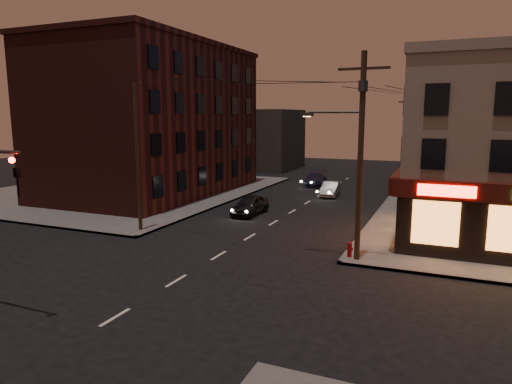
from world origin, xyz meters
The scene contains 13 objects.
ground centered at (0.00, 0.00, 0.00)m, with size 120.00×120.00×0.00m, color black.
sidewalk_nw centered at (-18.00, 19.00, 0.07)m, with size 24.00×28.00×0.15m, color #514F4C.
brick_apartment centered at (-14.50, 19.00, 6.65)m, with size 12.00×20.00×13.00m, color #431915.
bg_building_ne_a centered at (14.00, 38.00, 3.50)m, with size 10.00×12.00×7.00m, color #3F3D3A.
bg_building_nw centered at (-13.00, 42.00, 4.00)m, with size 9.00×10.00×8.00m, color #3F3D3A.
bg_building_ne_b centered at (12.00, 52.00, 3.00)m, with size 8.00×8.00×6.00m, color #3F3D3A.
utility_pole_main centered at (6.68, 5.80, 5.76)m, with size 4.20×0.44×10.00m.
utility_pole_far centered at (6.80, 32.00, 4.65)m, with size 0.26×0.26×9.00m, color #382619.
utility_pole_west centered at (-6.80, 6.50, 4.65)m, with size 0.24×0.24×9.00m, color #382619.
sedan_near centered at (-2.54, 13.87, 0.70)m, with size 1.66×4.13×1.41m, color black.
sedan_mid centered at (0.99, 23.92, 0.65)m, with size 1.37×3.93×1.30m, color slate.
sedan_far centered at (-2.01, 29.64, 0.70)m, with size 1.95×4.79×1.39m, color #1A1933.
fire_hydrant centered at (6.40, 6.00, 0.58)m, with size 0.34×0.34×0.79m.
Camera 1 is at (10.73, -16.23, 7.17)m, focal length 32.00 mm.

